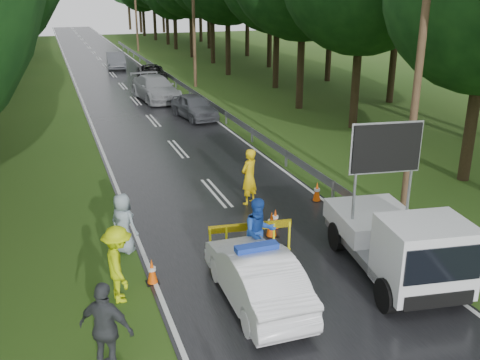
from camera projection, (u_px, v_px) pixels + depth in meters
name	position (u px, v px, depth m)	size (l,w,h in m)	color
ground	(283.00, 270.00, 14.21)	(160.00, 160.00, 0.00)	#274B15
road	(123.00, 86.00, 40.79)	(7.00, 140.00, 0.02)	black
guardrail	(171.00, 77.00, 41.48)	(0.12, 60.06, 0.70)	gray
utility_pole_near	(420.00, 59.00, 15.92)	(1.40, 0.24, 10.00)	#4B3823
utility_pole_mid	(194.00, 17.00, 38.95)	(1.40, 0.24, 10.00)	#4B3823
utility_pole_far	(136.00, 6.00, 61.99)	(1.40, 0.24, 10.00)	#4B3823
police_sedan	(256.00, 276.00, 12.55)	(1.50, 4.15, 1.50)	white
work_truck	(400.00, 242.00, 13.47)	(2.77, 5.01, 3.80)	gray
barrier	(250.00, 231.00, 14.80)	(2.34, 0.35, 0.97)	yellow
officer	(249.00, 177.00, 18.25)	(0.72, 0.47, 1.98)	yellow
civilian	(259.00, 232.00, 14.17)	(0.93, 0.72, 1.91)	#1A43A9
bystander_left	(118.00, 264.00, 12.54)	(1.23, 0.71, 1.91)	#C7E40C
bystander_mid	(106.00, 329.00, 10.14)	(1.14, 0.47, 1.94)	#393B3F
bystander_right	(123.00, 223.00, 14.93)	(0.85, 0.55, 1.74)	#899BA5
queue_car_first	(194.00, 106.00, 30.54)	(1.64, 4.06, 1.38)	#44474C
queue_car_second	(155.00, 88.00, 35.48)	(2.24, 5.50, 1.60)	gray
queue_car_third	(152.00, 73.00, 42.92)	(2.11, 4.57, 1.27)	black
queue_car_fourth	(116.00, 60.00, 49.51)	(1.58, 4.54, 1.50)	#43464C
cone_center	(272.00, 224.00, 16.01)	(0.38, 0.38, 0.80)	black
cone_far	(275.00, 219.00, 16.59)	(0.30, 0.30, 0.64)	black
cone_left_mid	(152.00, 272.00, 13.47)	(0.32, 0.32, 0.68)	black
cone_right	(317.00, 192.00, 18.70)	(0.34, 0.34, 0.71)	black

